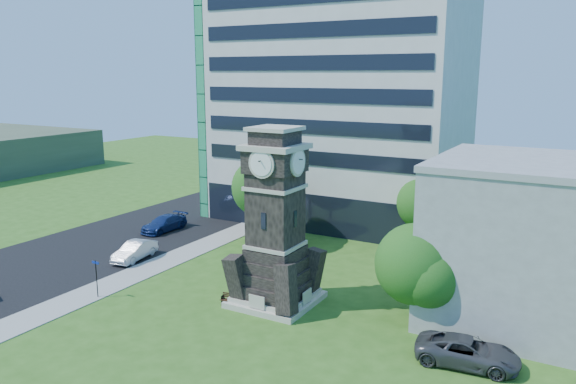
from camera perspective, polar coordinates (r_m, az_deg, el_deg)
The scene contains 15 objects.
ground at distance 39.88m, azimuth -6.52°, elevation -11.19°, with size 160.00×160.00×0.00m, color #2E5819.
sidewalk at distance 49.14m, azimuth -12.12°, elevation -6.83°, with size 3.00×70.00×0.06m, color gray.
street at distance 54.96m, azimuth -18.80°, elevation -5.22°, with size 14.00×80.00×0.02m, color black.
clock_tower at distance 38.13m, azimuth -1.28°, elevation -3.79°, with size 5.40×5.40×12.22m.
office_tall at distance 60.76m, azimuth 5.30°, elevation 10.57°, with size 26.20×15.11×28.60m.
office_low at distance 38.96m, azimuth 25.76°, elevation -4.78°, with size 15.20×12.20×10.40m.
car_street_mid at distance 49.94m, azimuth -15.31°, elevation -5.79°, with size 1.64×4.70×1.55m, color #B1B4B9.
car_street_north at distance 58.18m, azimuth -12.48°, elevation -3.14°, with size 2.16×5.31×1.54m, color navy.
car_east_lot at distance 33.24m, azimuth 17.77°, elevation -15.19°, with size 2.56×5.55×1.54m, color #414246.
park_bench at distance 39.18m, azimuth -5.60°, elevation -10.85°, with size 1.74×0.46×0.90m.
street_sign at distance 42.26m, azimuth -18.89°, elevation -7.92°, with size 0.66×0.07×2.76m.
tree_nw at distance 51.88m, azimuth -2.66°, elevation 0.23°, with size 6.07×5.52×8.08m.
tree_nc at distance 50.87m, azimuth -0.61°, elevation -2.11°, with size 4.71×4.28×5.55m.
tree_ne at distance 51.95m, azimuth 13.72°, elevation -1.27°, with size 5.43×4.94×6.70m.
tree_east at distance 36.09m, azimuth 12.98°, elevation -7.41°, with size 5.67×5.15×6.58m.
Camera 1 is at (21.84, -29.50, 15.60)m, focal length 35.00 mm.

